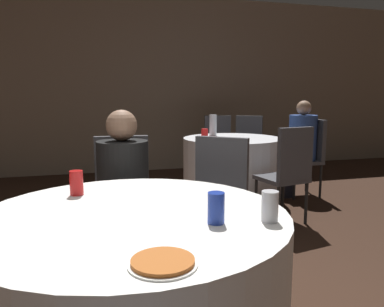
% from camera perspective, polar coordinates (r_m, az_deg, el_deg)
% --- Properties ---
extents(wall_back, '(16.00, 0.06, 2.80)m').
position_cam_1_polar(wall_back, '(6.12, -15.08, 10.15)').
color(wall_back, gray).
rests_on(wall_back, ground_plane).
extents(table_near, '(1.32, 1.32, 0.74)m').
position_cam_1_polar(table_near, '(1.76, -8.86, -20.45)').
color(table_near, white).
rests_on(table_near, ground_plane).
extents(table_far, '(1.15, 1.15, 0.74)m').
position_cam_1_polar(table_far, '(4.45, 6.08, -2.33)').
color(table_far, silver).
rests_on(table_far, ground_plane).
extents(chair_near_north, '(0.42, 0.42, 0.94)m').
position_cam_1_polar(chair_near_north, '(2.70, -10.47, -5.73)').
color(chair_near_north, '#47474C').
rests_on(chair_near_north, ground_plane).
extents(chair_near_northeast, '(0.56, 0.56, 0.94)m').
position_cam_1_polar(chair_near_northeast, '(2.60, 3.88, -6.16)').
color(chair_near_northeast, '#47474C').
rests_on(chair_near_northeast, ground_plane).
extents(chair_far_east, '(0.43, 0.43, 0.94)m').
position_cam_1_polar(chair_far_east, '(4.81, 17.44, 0.39)').
color(chair_far_east, '#47474C').
rests_on(chair_far_east, ground_plane).
extents(chair_far_south, '(0.47, 0.47, 0.94)m').
position_cam_1_polar(chair_far_south, '(3.64, 14.51, -2.10)').
color(chair_far_south, '#47474C').
rests_on(chair_far_south, ground_plane).
extents(chair_far_north, '(0.46, 0.47, 0.94)m').
position_cam_1_polar(chair_far_north, '(5.39, 4.04, 1.64)').
color(chair_far_north, '#47474C').
rests_on(chair_far_north, ground_plane).
extents(chair_far_northeast, '(0.56, 0.56, 0.94)m').
position_cam_1_polar(chair_far_northeast, '(5.38, 8.49, 1.56)').
color(chair_far_northeast, '#47474C').
rests_on(chair_far_northeast, ground_plane).
extents(person_blue_shirt, '(0.50, 0.34, 1.17)m').
position_cam_1_polar(person_blue_shirt, '(4.73, 15.70, 0.75)').
color(person_blue_shirt, black).
rests_on(person_blue_shirt, ground_plane).
extents(person_black_shirt, '(0.35, 0.51, 1.13)m').
position_cam_1_polar(person_black_shirt, '(2.53, -10.34, -6.12)').
color(person_black_shirt, black).
rests_on(person_black_shirt, ground_plane).
extents(pizza_plate_near, '(0.21, 0.21, 0.02)m').
position_cam_1_polar(pizza_plate_near, '(1.14, -4.48, -16.20)').
color(pizza_plate_near, white).
rests_on(pizza_plate_near, table_near).
extents(soda_can_blue, '(0.07, 0.07, 0.12)m').
position_cam_1_polar(soda_can_blue, '(1.46, 3.69, -8.29)').
color(soda_can_blue, '#1E38A5').
rests_on(soda_can_blue, table_near).
extents(soda_can_red, '(0.07, 0.07, 0.12)m').
position_cam_1_polar(soda_can_red, '(1.94, -17.20, -4.30)').
color(soda_can_red, red).
rests_on(soda_can_red, table_near).
extents(soda_can_silver, '(0.07, 0.07, 0.12)m').
position_cam_1_polar(soda_can_silver, '(1.50, 11.78, -7.90)').
color(soda_can_silver, silver).
rests_on(soda_can_silver, table_near).
extents(bottle_far, '(0.09, 0.09, 0.26)m').
position_cam_1_polar(bottle_far, '(4.61, 3.22, 4.32)').
color(bottle_far, silver).
rests_on(bottle_far, table_far).
extents(cup_far, '(0.08, 0.08, 0.10)m').
position_cam_1_polar(cup_far, '(4.43, 1.94, 3.13)').
color(cup_far, red).
rests_on(cup_far, table_far).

